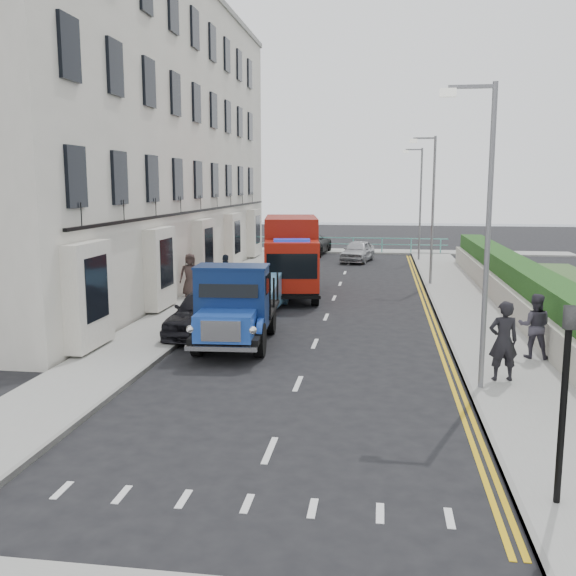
{
  "coord_description": "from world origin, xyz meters",
  "views": [
    {
      "loc": [
        1.92,
        -16.9,
        4.8
      ],
      "look_at": [
        -1.09,
        3.84,
        1.4
      ],
      "focal_mm": 40.0,
      "sensor_mm": 36.0,
      "label": 1
    }
  ],
  "objects_px": {
    "bedford_lorry": "(233,311)",
    "red_lorry": "(291,254)",
    "lamp_near": "(483,220)",
    "pedestrian_east_near": "(503,341)",
    "parked_car_front": "(207,311)",
    "lamp_far": "(419,197)",
    "lamp_mid": "(430,202)"
  },
  "relations": [
    {
      "from": "bedford_lorry",
      "to": "parked_car_front",
      "type": "height_order",
      "value": "bedford_lorry"
    },
    {
      "from": "red_lorry",
      "to": "bedford_lorry",
      "type": "bearing_deg",
      "value": -100.75
    },
    {
      "from": "red_lorry",
      "to": "pedestrian_east_near",
      "type": "distance_m",
      "value": 13.81
    },
    {
      "from": "bedford_lorry",
      "to": "red_lorry",
      "type": "relative_size",
      "value": 0.79
    },
    {
      "from": "parked_car_front",
      "to": "lamp_mid",
      "type": "bearing_deg",
      "value": 58.54
    },
    {
      "from": "lamp_mid",
      "to": "red_lorry",
      "type": "distance_m",
      "value": 7.33
    },
    {
      "from": "lamp_near",
      "to": "bedford_lorry",
      "type": "relative_size",
      "value": 1.32
    },
    {
      "from": "lamp_mid",
      "to": "red_lorry",
      "type": "xyz_separation_m",
      "value": [
        -6.12,
        -3.38,
        -2.2
      ]
    },
    {
      "from": "lamp_near",
      "to": "pedestrian_east_near",
      "type": "bearing_deg",
      "value": 41.96
    },
    {
      "from": "lamp_near",
      "to": "parked_car_front",
      "type": "height_order",
      "value": "lamp_near"
    },
    {
      "from": "lamp_near",
      "to": "lamp_far",
      "type": "height_order",
      "value": "same"
    },
    {
      "from": "lamp_near",
      "to": "parked_car_front",
      "type": "distance_m",
      "value": 9.7
    },
    {
      "from": "lamp_far",
      "to": "parked_car_front",
      "type": "bearing_deg",
      "value": -110.16
    },
    {
      "from": "lamp_near",
      "to": "red_lorry",
      "type": "height_order",
      "value": "lamp_near"
    },
    {
      "from": "lamp_far",
      "to": "bedford_lorry",
      "type": "relative_size",
      "value": 1.32
    },
    {
      "from": "lamp_near",
      "to": "lamp_mid",
      "type": "bearing_deg",
      "value": 90.0
    },
    {
      "from": "bedford_lorry",
      "to": "lamp_far",
      "type": "bearing_deg",
      "value": 70.51
    },
    {
      "from": "pedestrian_east_near",
      "to": "lamp_far",
      "type": "bearing_deg",
      "value": -97.03
    },
    {
      "from": "pedestrian_east_near",
      "to": "parked_car_front",
      "type": "bearing_deg",
      "value": -34.86
    },
    {
      "from": "bedford_lorry",
      "to": "red_lorry",
      "type": "height_order",
      "value": "red_lorry"
    },
    {
      "from": "lamp_near",
      "to": "parked_car_front",
      "type": "relative_size",
      "value": 1.59
    },
    {
      "from": "red_lorry",
      "to": "pedestrian_east_near",
      "type": "xyz_separation_m",
      "value": [
        6.82,
        -11.98,
        -0.7
      ]
    },
    {
      "from": "lamp_near",
      "to": "red_lorry",
      "type": "xyz_separation_m",
      "value": [
        -6.12,
        12.62,
        -2.2
      ]
    },
    {
      "from": "lamp_mid",
      "to": "red_lorry",
      "type": "relative_size",
      "value": 1.05
    },
    {
      "from": "red_lorry",
      "to": "pedestrian_east_near",
      "type": "relative_size",
      "value": 3.44
    },
    {
      "from": "pedestrian_east_near",
      "to": "bedford_lorry",
      "type": "bearing_deg",
      "value": -27.44
    },
    {
      "from": "parked_car_front",
      "to": "pedestrian_east_near",
      "type": "xyz_separation_m",
      "value": [
        8.48,
        -4.18,
        0.34
      ]
    },
    {
      "from": "lamp_near",
      "to": "lamp_far",
      "type": "bearing_deg",
      "value": 90.0
    },
    {
      "from": "bedford_lorry",
      "to": "parked_car_front",
      "type": "relative_size",
      "value": 1.21
    },
    {
      "from": "parked_car_front",
      "to": "pedestrian_east_near",
      "type": "distance_m",
      "value": 9.46
    },
    {
      "from": "lamp_mid",
      "to": "bedford_lorry",
      "type": "relative_size",
      "value": 1.32
    },
    {
      "from": "lamp_far",
      "to": "red_lorry",
      "type": "xyz_separation_m",
      "value": [
        -6.12,
        -13.38,
        -2.2
      ]
    }
  ]
}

